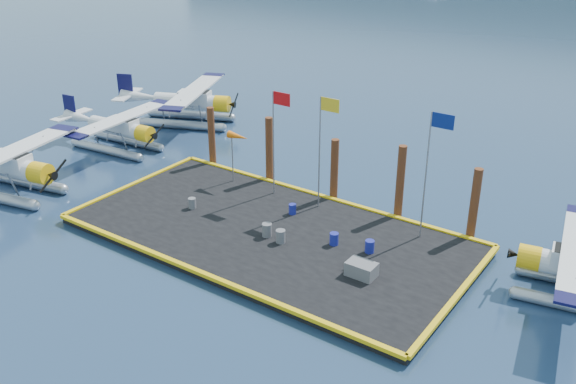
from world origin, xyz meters
name	(u,v)px	position (x,y,z in m)	size (l,w,h in m)	color
ground	(270,238)	(0.00, 0.00, 0.00)	(4000.00, 4000.00, 0.00)	#172D45
dock	(270,234)	(0.00, 0.00, 0.20)	(20.00, 10.00, 0.40)	black
dock_bumpers	(270,229)	(0.00, 0.00, 0.49)	(20.25, 10.25, 0.18)	gold
seaplane_a	(7,169)	(-15.51, -4.42, 1.56)	(9.30, 10.11, 3.58)	#999EA7
seaplane_b	(119,130)	(-15.73, 4.17, 1.40)	(8.21, 9.06, 3.21)	#999EA7
seaplane_c	(190,104)	(-15.55, 10.94, 1.58)	(9.42, 9.93, 3.62)	#999EA7
drum_0	(192,203)	(-5.00, -0.31, 0.69)	(0.41, 0.41, 0.58)	#58585D
drum_1	(267,230)	(0.23, -0.53, 0.75)	(0.49, 0.49, 0.69)	#58585D
drum_2	(334,239)	(3.39, 0.67, 0.71)	(0.44, 0.44, 0.61)	navy
drum_3	(281,236)	(1.15, -0.65, 0.73)	(0.47, 0.47, 0.66)	#58585D
drum_4	(370,246)	(5.17, 1.00, 0.71)	(0.44, 0.44, 0.63)	navy
drum_5	(292,209)	(-0.14, 2.24, 0.68)	(0.40, 0.40, 0.56)	navy
crate	(361,269)	(5.86, -1.04, 0.73)	(1.31, 0.88, 0.66)	#58585D
flagpole_red	(276,127)	(-2.29, 3.80, 4.40)	(1.14, 0.08, 6.00)	gray
flagpole_yellow	(323,136)	(0.70, 3.80, 4.51)	(1.14, 0.08, 6.20)	gray
flagpole_blue	(432,158)	(6.70, 3.80, 4.69)	(1.14, 0.08, 6.50)	gray
windsock	(238,138)	(-5.03, 3.80, 3.23)	(1.40, 0.44, 3.12)	gray
piling_0	(212,138)	(-8.50, 5.40, 2.00)	(0.44, 0.44, 4.00)	#4E2B16
piling_1	(269,151)	(-4.00, 5.40, 2.10)	(0.44, 0.44, 4.20)	#4E2B16
piling_2	(334,172)	(0.50, 5.40, 1.90)	(0.44, 0.44, 3.80)	#4E2B16
piling_3	(400,184)	(4.50, 5.40, 2.15)	(0.44, 0.44, 4.30)	#4E2B16
piling_4	(474,206)	(8.50, 5.40, 2.00)	(0.44, 0.44, 4.00)	#4E2B16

